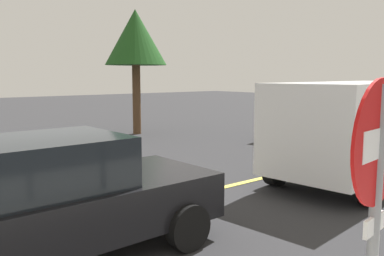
# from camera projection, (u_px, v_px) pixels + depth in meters

# --- Properties ---
(ground_plane) EXTENTS (80.00, 80.00, 0.00)m
(ground_plane) POSITION_uv_depth(u_px,v_px,m) (57.00, 227.00, 6.32)
(ground_plane) COLOR #2D2D30
(lane_marking_centre) EXTENTS (28.00, 0.16, 0.01)m
(lane_marking_centre) POSITION_uv_depth(u_px,v_px,m) (203.00, 192.00, 8.20)
(lane_marking_centre) COLOR #E0D14C
(stop_sign) EXTENTS (0.76, 0.11, 2.34)m
(stop_sign) POSITION_uv_depth(u_px,v_px,m) (375.00, 202.00, 2.42)
(stop_sign) COLOR gray
(stop_sign) RESTS_ON ground_plane
(white_van) EXTENTS (5.38, 2.68, 2.20)m
(white_van) POSITION_uv_depth(u_px,v_px,m) (359.00, 124.00, 9.12)
(white_van) COLOR white
(white_van) RESTS_ON ground_plane
(car_black_approaching) EXTENTS (4.36, 2.01, 1.60)m
(car_black_approaching) POSITION_uv_depth(u_px,v_px,m) (50.00, 200.00, 5.07)
(car_black_approaching) COLOR black
(car_black_approaching) RESTS_ON ground_plane
(car_white_crossing) EXTENTS (4.28, 2.32, 1.58)m
(car_white_crossing) POSITION_uv_depth(u_px,v_px,m) (310.00, 117.00, 15.23)
(car_white_crossing) COLOR white
(car_white_crossing) RESTS_ON ground_plane
(tree_left_verge) EXTENTS (2.43, 2.43, 4.92)m
(tree_left_verge) POSITION_uv_depth(u_px,v_px,m) (136.00, 39.00, 16.00)
(tree_left_verge) COLOR #513823
(tree_left_verge) RESTS_ON ground_plane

